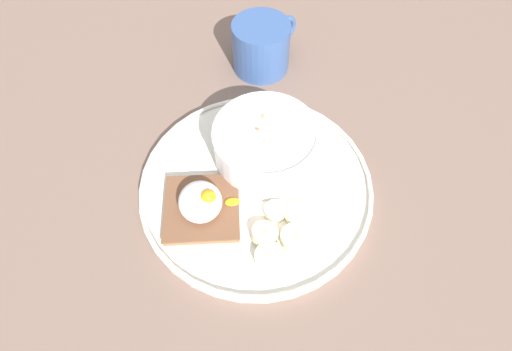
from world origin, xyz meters
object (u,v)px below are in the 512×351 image
object	(u,v)px
banana_slice_left	(298,214)
banana_slice_right	(270,257)
oatmeal_bowl	(265,144)
toast_slice	(202,208)
banana_slice_back	(295,238)
poached_egg	(201,201)
banana_slice_inner	(275,211)
coffee_mug	(262,46)
banana_slice_front	(265,234)

from	to	relation	value
banana_slice_left	banana_slice_right	size ratio (longest dim) A/B	0.74
oatmeal_bowl	banana_slice_right	bearing A→B (deg)	165.66
toast_slice	banana_slice_left	world-z (taller)	same
toast_slice	banana_slice_right	bearing A→B (deg)	-143.26
oatmeal_bowl	toast_slice	bearing A→B (deg)	120.13
banana_slice_back	banana_slice_right	world-z (taller)	banana_slice_back
poached_egg	banana_slice_left	distance (cm)	11.89
banana_slice_left	banana_slice_inner	distance (cm)	2.82
poached_egg	coffee_mug	world-z (taller)	coffee_mug
banana_slice_front	banana_slice_back	xyz separation A→B (cm)	(-1.52, -3.32, -0.01)
banana_slice_front	banana_slice_back	world-z (taller)	same
banana_slice_back	poached_egg	bearing A→B (deg)	54.32
poached_egg	banana_slice_back	size ratio (longest dim) A/B	1.89
poached_egg	banana_slice_left	world-z (taller)	poached_egg
poached_egg	banana_slice_front	distance (cm)	8.53
toast_slice	coffee_mug	size ratio (longest dim) A/B	0.96
banana_slice_front	coffee_mug	xyz separation A→B (cm)	(29.68, -8.29, 2.30)
banana_slice_left	banana_slice_inner	xyz separation A→B (cm)	(1.26, 2.52, -0.04)
coffee_mug	poached_egg	bearing A→B (deg)	148.88
banana_slice_right	banana_slice_inner	size ratio (longest dim) A/B	1.15
toast_slice	banana_slice_right	xyz separation A→B (cm)	(-8.35, -6.24, -0.01)
banana_slice_front	banana_slice_right	size ratio (longest dim) A/B	1.02
poached_egg	banana_slice_right	world-z (taller)	poached_egg
poached_egg	banana_slice_back	world-z (taller)	poached_egg
coffee_mug	oatmeal_bowl	bearing A→B (deg)	165.05
banana_slice_front	banana_slice_left	distance (cm)	4.90
banana_slice_left	banana_slice_right	bearing A→B (deg)	131.37
banana_slice_right	toast_slice	bearing A→B (deg)	36.74
banana_slice_front	banana_slice_right	world-z (taller)	banana_slice_front
toast_slice	coffee_mug	distance (cm)	28.49
oatmeal_bowl	banana_slice_inner	size ratio (longest dim) A/B	3.44
banana_slice_left	banana_slice_front	bearing A→B (deg)	107.05
oatmeal_bowl	banana_slice_inner	distance (cm)	8.91
oatmeal_bowl	poached_egg	distance (cm)	11.28
oatmeal_bowl	banana_slice_back	xyz separation A→B (cm)	(-12.67, 0.02, -2.35)
banana_slice_front	banana_slice_left	xyz separation A→B (cm)	(1.44, -4.68, -0.19)
banana_slice_front	banana_slice_right	distance (cm)	2.92
oatmeal_bowl	toast_slice	size ratio (longest dim) A/B	1.24
banana_slice_inner	poached_egg	bearing A→B (deg)	72.24
poached_egg	banana_slice_back	bearing A→B (deg)	-125.68
banana_slice_right	banana_slice_front	bearing A→B (deg)	-4.95
banana_slice_front	banana_slice_back	distance (cm)	3.65
oatmeal_bowl	banana_slice_back	distance (cm)	12.88
oatmeal_bowl	coffee_mug	distance (cm)	19.18
poached_egg	banana_slice_back	xyz separation A→B (cm)	(-6.94, -9.67, -1.72)
banana_slice_front	banana_slice_back	bearing A→B (deg)	-114.57
banana_slice_back	banana_slice_right	xyz separation A→B (cm)	(-1.39, 3.57, -0.07)
toast_slice	banana_slice_back	xyz separation A→B (cm)	(-6.96, -9.81, 0.06)
banana_slice_left	banana_slice_right	distance (cm)	6.58
toast_slice	coffee_mug	bearing A→B (deg)	-31.38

